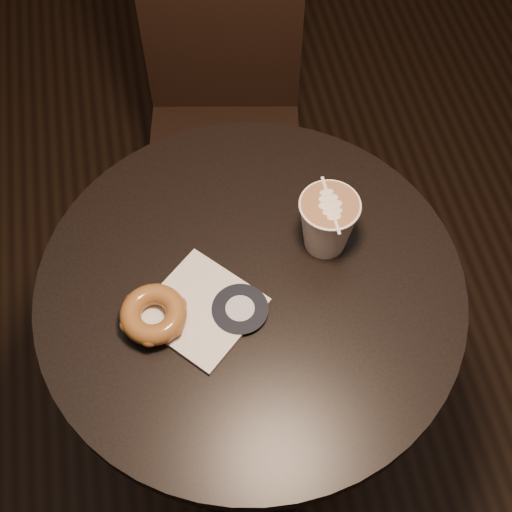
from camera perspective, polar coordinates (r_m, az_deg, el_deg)
name	(u,v)px	position (r m, az deg, el deg)	size (l,w,h in m)	color
cafe_table	(251,337)	(1.33, -0.39, -6.49)	(0.70, 0.70, 0.75)	black
chair	(224,101)	(1.73, -2.61, 12.26)	(0.43, 0.43, 0.92)	black
pastry_bag	(202,309)	(1.13, -4.38, -4.26)	(0.16, 0.16, 0.01)	silver
doughnut	(153,314)	(1.11, -8.21, -4.64)	(0.10, 0.10, 0.03)	brown
latte_cup	(327,224)	(1.16, 5.72, 2.57)	(0.10, 0.10, 0.11)	white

